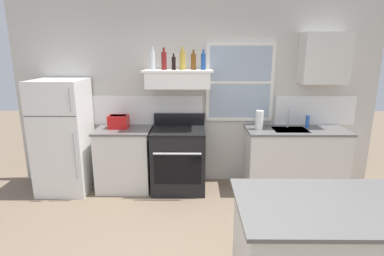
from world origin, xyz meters
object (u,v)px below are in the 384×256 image
object	(u,v)px
bottle_balsamic_dark	(174,63)
bottle_amber_wine	(193,61)
toaster	(119,121)
bottle_champagne_gold_foil	(183,60)
refrigerator	(63,136)
bottle_clear_tall	(153,60)
bottle_red_label_wine	(164,60)
bottle_blue_liqueur	(203,61)
paper_towel_roll	(259,120)
stove_range	(179,159)
dish_soap_bottle	(307,122)

from	to	relation	value
bottle_balsamic_dark	bottle_amber_wine	bearing A→B (deg)	4.38
toaster	bottle_champagne_gold_foil	bearing A→B (deg)	0.40
refrigerator	bottle_amber_wine	size ratio (longest dim) A/B	5.93
bottle_clear_tall	bottle_champagne_gold_foil	distance (m)	0.41
refrigerator	bottle_champagne_gold_foil	bearing A→B (deg)	3.71
bottle_red_label_wine	bottle_blue_liqueur	world-z (taller)	bottle_red_label_wine
toaster	bottle_amber_wine	size ratio (longest dim) A/B	1.09
bottle_amber_wine	bottle_blue_liqueur	size ratio (longest dim) A/B	0.99
bottle_champagne_gold_foil	bottle_amber_wine	size ratio (longest dim) A/B	1.15
bottle_clear_tall	bottle_red_label_wine	size ratio (longest dim) A/B	1.04
paper_towel_roll	bottle_blue_liqueur	bearing A→B (deg)	176.00
stove_range	paper_towel_roll	xyz separation A→B (m)	(1.16, 0.04, 0.58)
dish_soap_bottle	bottle_red_label_wine	bearing A→B (deg)	-179.26
bottle_balsamic_dark	bottle_red_label_wine	bearing A→B (deg)	176.89
paper_towel_roll	dish_soap_bottle	world-z (taller)	paper_towel_roll
bottle_red_label_wine	bottle_amber_wine	world-z (taller)	bottle_red_label_wine
stove_range	bottle_amber_wine	xyz separation A→B (m)	(0.21, 0.12, 1.40)
bottle_red_label_wine	bottle_blue_liqueur	xyz separation A→B (m)	(0.55, -0.02, -0.01)
bottle_balsamic_dark	paper_towel_roll	xyz separation A→B (m)	(1.22, -0.07, -0.79)
dish_soap_bottle	paper_towel_roll	bearing A→B (deg)	-172.13
refrigerator	stove_range	bearing A→B (deg)	0.80
toaster	refrigerator	bearing A→B (deg)	-172.34
stove_range	bottle_champagne_gold_foil	xyz separation A→B (m)	(0.06, 0.09, 1.41)
bottle_clear_tall	bottle_amber_wine	size ratio (longest dim) A/B	1.16
toaster	paper_towel_roll	xyz separation A→B (m)	(2.03, -0.04, 0.04)
toaster	bottle_red_label_wine	world-z (taller)	bottle_red_label_wine
bottle_amber_wine	refrigerator	bearing A→B (deg)	-175.48
bottle_balsamic_dark	paper_towel_roll	size ratio (longest dim) A/B	0.83
bottle_champagne_gold_foil	bottle_amber_wine	xyz separation A→B (m)	(0.15, 0.04, -0.02)
dish_soap_bottle	bottle_balsamic_dark	bearing A→B (deg)	-178.99
stove_range	bottle_clear_tall	xyz separation A→B (m)	(-0.35, 0.10, 1.41)
bottle_blue_liqueur	bottle_champagne_gold_foil	bearing A→B (deg)	-178.89
toaster	paper_towel_roll	bearing A→B (deg)	-1.26
toaster	bottle_clear_tall	bearing A→B (deg)	2.02
stove_range	toaster	bearing A→B (deg)	174.63
bottle_amber_wine	paper_towel_roll	xyz separation A→B (m)	(0.94, -0.09, -0.82)
bottle_champagne_gold_foil	bottle_blue_liqueur	world-z (taller)	bottle_champagne_gold_foil
bottle_red_label_wine	bottle_amber_wine	bearing A→B (deg)	1.92
refrigerator	bottle_amber_wine	bearing A→B (deg)	4.52
bottle_clear_tall	paper_towel_roll	distance (m)	1.72
bottle_champagne_gold_foil	bottle_blue_liqueur	xyz separation A→B (m)	(0.29, 0.01, -0.02)
toaster	stove_range	size ratio (longest dim) A/B	0.27
bottle_red_label_wine	bottle_amber_wine	size ratio (longest dim) A/B	1.11
dish_soap_bottle	bottle_amber_wine	bearing A→B (deg)	-179.55
paper_towel_roll	stove_range	bearing A→B (deg)	-178.15
bottle_blue_liqueur	bottle_amber_wine	bearing A→B (deg)	167.34
bottle_clear_tall	toaster	bearing A→B (deg)	-177.98
bottle_red_label_wine	bottle_blue_liqueur	bearing A→B (deg)	-1.76
stove_range	bottle_amber_wine	size ratio (longest dim) A/B	3.99
bottle_champagne_gold_foil	bottle_amber_wine	distance (m)	0.16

